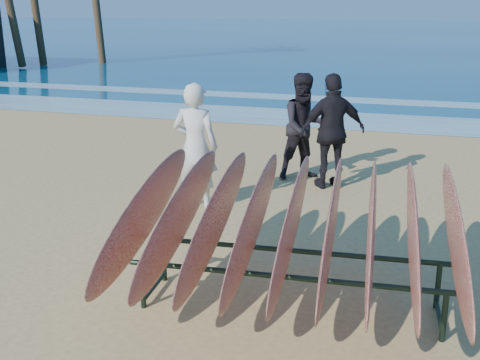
{
  "coord_description": "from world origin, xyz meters",
  "views": [
    {
      "loc": [
        2.07,
        -5.94,
        3.05
      ],
      "look_at": [
        0.0,
        0.8,
        0.95
      ],
      "focal_mm": 45.0,
      "sensor_mm": 36.0,
      "label": 1
    }
  ],
  "objects_px": {
    "person_dark_a": "(305,127)",
    "surfboard_rack": "(292,224)",
    "person_dark_b": "(333,132)",
    "person_white": "(195,147)"
  },
  "relations": [
    {
      "from": "surfboard_rack",
      "to": "person_dark_b",
      "type": "xyz_separation_m",
      "value": [
        -0.26,
        4.35,
        0.04
      ]
    },
    {
      "from": "surfboard_rack",
      "to": "person_white",
      "type": "bearing_deg",
      "value": 123.05
    },
    {
      "from": "person_white",
      "to": "person_dark_b",
      "type": "height_order",
      "value": "person_dark_b"
    },
    {
      "from": "surfboard_rack",
      "to": "person_dark_b",
      "type": "distance_m",
      "value": 4.36
    },
    {
      "from": "person_white",
      "to": "person_dark_a",
      "type": "bearing_deg",
      "value": -121.95
    },
    {
      "from": "surfboard_rack",
      "to": "person_dark_b",
      "type": "height_order",
      "value": "person_dark_b"
    },
    {
      "from": "surfboard_rack",
      "to": "person_dark_a",
      "type": "xyz_separation_m",
      "value": [
        -0.81,
        4.76,
        0.01
      ]
    },
    {
      "from": "person_dark_a",
      "to": "surfboard_rack",
      "type": "bearing_deg",
      "value": -115.89
    },
    {
      "from": "surfboard_rack",
      "to": "person_dark_a",
      "type": "distance_m",
      "value": 4.83
    },
    {
      "from": "person_white",
      "to": "person_dark_b",
      "type": "xyz_separation_m",
      "value": [
        1.81,
        1.66,
        0.01
      ]
    }
  ]
}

